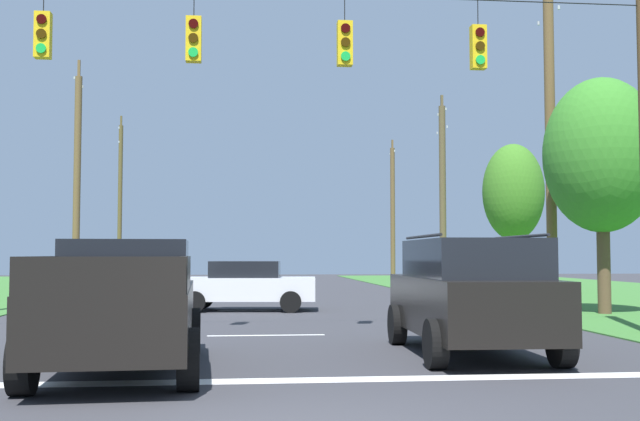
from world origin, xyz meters
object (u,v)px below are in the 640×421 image
Objects in this scene: utility_pole_near_left at (393,212)px; suv_black at (470,293)px; overhead_signal_span at (267,133)px; utility_pole_distant_left at (120,198)px; tree_roadside_right at (513,193)px; distant_car_crossing_white at (245,285)px; utility_pole_far_right at (443,193)px; tree_roadside_far_right at (602,156)px; utility_pole_mid_right at (550,135)px; utility_pole_distant_right at (77,180)px; pickup_truck at (123,305)px.

suv_black is at bearing -99.17° from utility_pole_near_left.
overhead_signal_span is 35.59m from utility_pole_distant_left.
utility_pole_distant_left reaches higher than tree_roadside_right.
overhead_signal_span reaches higher than tree_roadside_right.
utility_pole_near_left is at bearing 80.83° from suv_black.
utility_pole_far_right is (9.67, 12.94, 3.94)m from distant_car_crossing_white.
utility_pole_near_left is 0.87× the size of utility_pole_distant_left.
utility_pole_distant_left reaches higher than suv_black.
utility_pole_distant_left is at bearing 106.43° from distant_car_crossing_white.
utility_pole_distant_left is (-7.86, 26.64, 4.54)m from distant_car_crossing_white.
utility_pole_far_right reaches higher than tree_roadside_far_right.
overhead_signal_span is 12.05m from utility_pole_mid_right.
overhead_signal_span is 2.47× the size of tree_roadside_right.
utility_pole_mid_right is 1.05× the size of utility_pole_distant_left.
tree_roadside_right is at bearing 80.73° from tree_roadside_far_right.
utility_pole_distant_right is 1.02× the size of utility_pole_distant_left.
tree_roadside_right is (2.73, -15.03, 0.10)m from utility_pole_near_left.
distant_car_crossing_white is at bearing 81.21° from pickup_truck.
utility_pole_near_left is 21.73m from utility_pole_distant_right.
pickup_truck is at bearing -81.28° from utility_pole_distant_left.
utility_pole_distant_left is (-0.09, 13.67, 0.14)m from utility_pole_distant_right.
overhead_signal_span reaches higher than distant_car_crossing_white.
suv_black is 0.45× the size of utility_pole_distant_right.
tree_roadside_far_right is at bearing 52.32° from suv_black.
utility_pole_distant_right reaches higher than distant_car_crossing_white.
suv_black is 26.96m from utility_pole_distant_right.
utility_pole_mid_right reaches higher than overhead_signal_span.
utility_pole_mid_right is 1.17× the size of utility_pole_far_right.
distant_car_crossing_white is at bearing -126.76° from utility_pole_far_right.
utility_pole_near_left reaches higher than tree_roadside_right.
suv_black is (3.39, -3.07, -3.20)m from overhead_signal_span.
utility_pole_mid_right is at bearing -2.23° from distant_car_crossing_white.
tree_roadside_right is at bearing 58.09° from pickup_truck.
tree_roadside_right is (2.79, -2.14, -0.15)m from utility_pole_far_right.
utility_pole_distant_left is (-5.96, 38.88, 4.36)m from pickup_truck.
utility_pole_mid_right is at bearing -57.03° from utility_pole_distant_left.
utility_pole_mid_right reaches higher than utility_pole_distant_right.
utility_pole_mid_right is 11.56m from tree_roadside_right.
tree_roadside_right is (20.22, -2.17, -0.60)m from utility_pole_distant_right.
distant_car_crossing_white is 0.46× the size of utility_pole_far_right.
utility_pole_far_right is 17.44m from utility_pole_distant_right.
tree_roadside_far_right is (18.03, -15.61, -0.60)m from utility_pole_distant_right.
utility_pole_distant_right is at bearing 103.11° from pickup_truck.
pickup_truck is at bearing -118.11° from overhead_signal_span.
suv_black reaches higher than pickup_truck.
utility_pole_far_right is 1.39× the size of tree_roadside_far_right.
distant_car_crossing_white is (1.89, 12.24, -0.18)m from pickup_truck.
tree_roadside_far_right is at bearing -40.89° from utility_pole_distant_right.
pickup_truck is at bearing -141.71° from tree_roadside_far_right.
utility_pole_mid_right is 13.34m from utility_pole_far_right.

